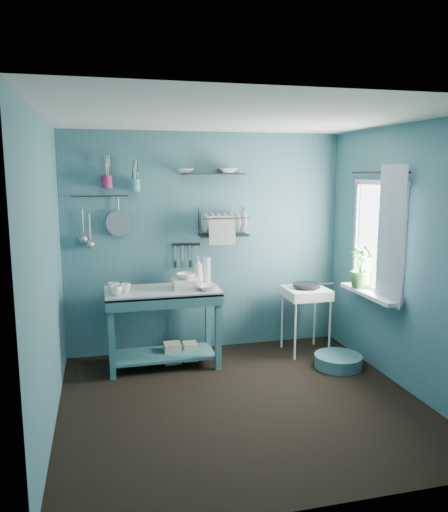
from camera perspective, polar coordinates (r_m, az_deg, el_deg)
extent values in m
plane|color=black|center=(4.70, 1.99, -16.33)|extent=(3.20, 3.20, 0.00)
plane|color=silver|center=(4.25, 2.19, 15.59)|extent=(3.20, 3.20, 0.00)
plane|color=#345F6A|center=(5.74, -2.05, 1.51)|extent=(3.20, 0.00, 3.20)
plane|color=#345F6A|center=(2.93, 10.24, -6.47)|extent=(3.20, 0.00, 3.20)
plane|color=#345F6A|center=(4.17, -19.60, -2.11)|extent=(0.00, 3.00, 3.00)
plane|color=#345F6A|center=(4.98, 20.06, -0.29)|extent=(0.00, 3.00, 3.00)
cube|color=#34686E|center=(5.40, -6.96, -8.12)|extent=(1.27, 0.79, 0.84)
imported|color=white|center=(5.09, -12.22, -3.90)|extent=(0.12, 0.12, 0.10)
imported|color=white|center=(5.19, -11.15, -3.62)|extent=(0.14, 0.14, 0.09)
imported|color=white|center=(5.24, -12.50, -3.51)|extent=(0.17, 0.17, 0.10)
cube|color=beige|center=(5.29, -4.34, -3.17)|extent=(0.28, 0.22, 0.10)
imported|color=white|center=(5.27, -4.35, -2.32)|extent=(0.20, 0.19, 0.06)
imported|color=beige|center=(5.51, -2.99, -1.58)|extent=(0.11, 0.12, 0.30)
cylinder|color=silver|center=(5.55, -2.02, -1.59)|extent=(0.09, 0.09, 0.28)
imported|color=white|center=(5.21, -1.92, -3.62)|extent=(0.22, 0.22, 0.05)
cube|color=white|center=(5.83, 9.28, -7.26)|extent=(0.50, 0.50, 0.75)
cylinder|color=black|center=(5.73, 9.39, -3.28)|extent=(0.30, 0.30, 0.03)
cube|color=black|center=(5.67, -4.35, 1.32)|extent=(0.32, 0.04, 0.03)
cube|color=black|center=(5.63, -0.03, 3.92)|extent=(0.58, 0.31, 0.32)
cube|color=black|center=(5.60, -1.17, 9.37)|extent=(0.71, 0.24, 0.01)
imported|color=white|center=(5.54, -4.53, 9.33)|extent=(0.21, 0.21, 0.05)
imported|color=white|center=(5.64, 0.42, 9.85)|extent=(0.23, 0.23, 0.05)
cylinder|color=#9E1D57|center=(5.49, -13.24, 8.27)|extent=(0.11, 0.11, 0.13)
cylinder|color=teal|center=(5.50, -10.14, 7.94)|extent=(0.11, 0.11, 0.13)
cylinder|color=#9EA0A6|center=(5.54, -11.92, 3.70)|extent=(0.28, 0.03, 0.28)
cylinder|color=#9EA0A6|center=(5.55, -15.84, 3.63)|extent=(0.01, 0.01, 0.30)
cylinder|color=#9EA0A6|center=(5.56, -15.11, 3.07)|extent=(0.01, 0.01, 0.30)
cylinder|color=black|center=(5.54, -14.03, 6.66)|extent=(0.60, 0.01, 0.01)
plane|color=white|center=(5.33, 17.33, 2.09)|extent=(0.00, 1.10, 1.10)
cube|color=white|center=(5.39, 16.24, -4.16)|extent=(0.16, 0.95, 0.04)
plane|color=silver|center=(5.04, 18.48, 2.19)|extent=(0.00, 1.35, 1.35)
cylinder|color=black|center=(5.27, 17.26, 9.11)|extent=(0.02, 1.05, 0.02)
imported|color=#2B6D2C|center=(5.51, 15.44, -1.26)|extent=(0.32, 0.32, 0.44)
cube|color=tan|center=(5.56, -5.91, -10.95)|extent=(0.18, 0.18, 0.22)
cube|color=tan|center=(5.62, -3.90, -10.80)|extent=(0.15, 0.15, 0.20)
cylinder|color=teal|center=(5.57, 12.92, -11.61)|extent=(0.50, 0.50, 0.13)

